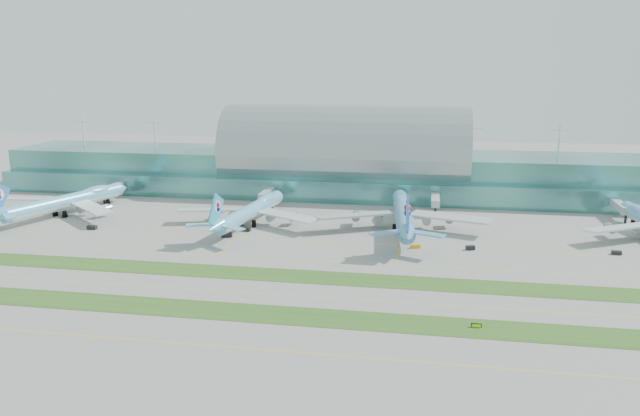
% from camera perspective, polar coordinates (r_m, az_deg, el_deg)
% --- Properties ---
extents(ground, '(700.00, 700.00, 0.00)m').
position_cam_1_polar(ground, '(189.28, -2.84, -6.41)').
color(ground, gray).
rests_on(ground, ground).
extents(terminal, '(340.00, 69.10, 36.00)m').
position_cam_1_polar(terminal, '(309.20, 2.33, 4.02)').
color(terminal, '#3D7A75').
rests_on(terminal, ground).
extents(grass_strip_near, '(420.00, 12.00, 0.08)m').
position_cam_1_polar(grass_strip_near, '(163.91, -5.00, -9.62)').
color(grass_strip_near, '#2D591E').
rests_on(grass_strip_near, ground).
extents(grass_strip_far, '(420.00, 12.00, 0.08)m').
position_cam_1_polar(grass_strip_far, '(191.10, -2.71, -6.20)').
color(grass_strip_far, '#2D591E').
rests_on(grass_strip_far, ground).
extents(taxiline_a, '(420.00, 0.35, 0.01)m').
position_cam_1_polar(taxiline_a, '(146.40, -7.03, -12.60)').
color(taxiline_a, yellow).
rests_on(taxiline_a, ground).
extents(taxiline_b, '(420.00, 0.35, 0.01)m').
position_cam_1_polar(taxiline_b, '(176.50, -3.84, -7.91)').
color(taxiline_b, yellow).
rests_on(taxiline_b, ground).
extents(taxiline_c, '(420.00, 0.35, 0.01)m').
position_cam_1_polar(taxiline_c, '(205.94, -1.75, -4.76)').
color(taxiline_c, yellow).
rests_on(taxiline_c, ground).
extents(taxiline_d, '(420.00, 0.35, 0.01)m').
position_cam_1_polar(taxiline_d, '(226.58, -0.64, -3.07)').
color(taxiline_d, yellow).
rests_on(taxiline_d, ground).
extents(airliner_a, '(60.63, 70.42, 19.94)m').
position_cam_1_polar(airliner_a, '(285.55, -22.13, 0.63)').
color(airliner_a, '#66C1E2').
rests_on(airliner_a, ground).
extents(airliner_b, '(60.01, 68.67, 18.92)m').
position_cam_1_polar(airliner_b, '(250.69, -6.29, -0.17)').
color(airliner_b, '#65BEDE').
rests_on(airliner_b, ground).
extents(airliner_c, '(67.41, 76.77, 21.12)m').
position_cam_1_polar(airliner_c, '(243.49, 7.58, -0.45)').
color(airliner_c, '#5A99C6').
rests_on(airliner_c, ground).
extents(gse_b, '(3.83, 1.91, 1.54)m').
position_cam_1_polar(gse_b, '(258.33, -20.13, -1.67)').
color(gse_b, black).
rests_on(gse_b, ground).
extents(gse_c, '(4.17, 2.52, 1.66)m').
position_cam_1_polar(gse_c, '(234.50, -8.51, -2.44)').
color(gse_c, black).
rests_on(gse_c, ground).
extents(gse_d, '(3.44, 2.20, 1.48)m').
position_cam_1_polar(gse_d, '(241.75, -6.74, -1.93)').
color(gse_d, black).
rests_on(gse_d, ground).
extents(gse_e, '(3.53, 2.33, 1.27)m').
position_cam_1_polar(gse_e, '(221.12, 8.72, -3.47)').
color(gse_e, '#E7AC0D').
rests_on(gse_e, ground).
extents(gse_f, '(3.38, 2.49, 1.51)m').
position_cam_1_polar(gse_f, '(222.60, 13.58, -3.55)').
color(gse_f, black).
rests_on(gse_f, ground).
extents(gse_g, '(3.20, 1.82, 1.31)m').
position_cam_1_polar(gse_g, '(233.95, 25.48, -3.70)').
color(gse_g, black).
rests_on(gse_g, ground).
extents(taxiway_sign_east, '(2.57, 0.35, 1.09)m').
position_cam_1_polar(taxiway_sign_east, '(160.04, 14.10, -10.38)').
color(taxiway_sign_east, black).
rests_on(taxiway_sign_east, ground).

